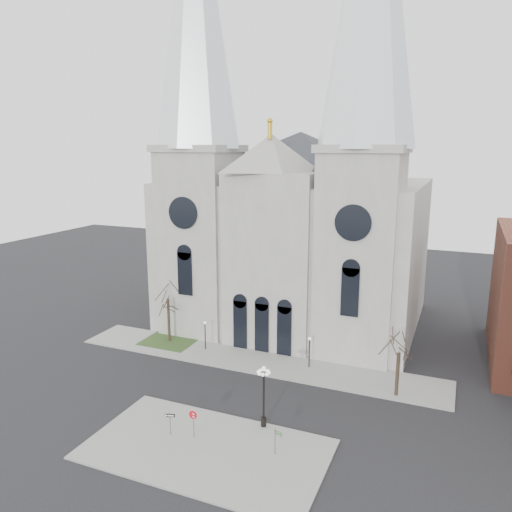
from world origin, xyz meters
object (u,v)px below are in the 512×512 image
at_px(stop_sign, 193,417).
at_px(street_name_sign, 276,439).
at_px(one_way_sign, 170,419).
at_px(globe_lamp, 264,389).

relative_size(stop_sign, street_name_sign, 1.12).
height_order(one_way_sign, street_name_sign, street_name_sign).
bearing_deg(one_way_sign, street_name_sign, -12.55).
height_order(globe_lamp, one_way_sign, globe_lamp).
height_order(stop_sign, globe_lamp, globe_lamp).
xyz_separation_m(globe_lamp, one_way_sign, (-6.27, -3.95, -1.96)).
xyz_separation_m(globe_lamp, street_name_sign, (2.24, -3.16, -2.04)).
distance_m(globe_lamp, street_name_sign, 4.38).
bearing_deg(stop_sign, one_way_sign, -143.15).
distance_m(globe_lamp, one_way_sign, 7.66).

